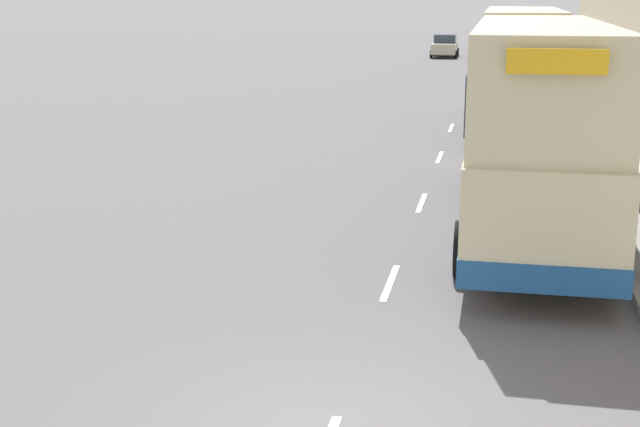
{
  "coord_description": "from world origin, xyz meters",
  "views": [
    {
      "loc": [
        1.71,
        -9.11,
        4.92
      ],
      "look_at": [
        -4.23,
        20.29,
        -2.6
      ],
      "focal_mm": 50.0,
      "sensor_mm": 36.0,
      "label": 1
    }
  ],
  "objects_px": {
    "double_decker_bus_near": "(536,122)",
    "car_1": "(525,57)",
    "double_decker_bus_ahead": "(521,68)",
    "car_0": "(445,46)"
  },
  "relations": [
    {
      "from": "double_decker_bus_near",
      "to": "car_1",
      "type": "relative_size",
      "value": 2.61
    },
    {
      "from": "double_decker_bus_ahead",
      "to": "car_1",
      "type": "relative_size",
      "value": 2.57
    },
    {
      "from": "car_1",
      "to": "double_decker_bus_near",
      "type": "bearing_deg",
      "value": -90.98
    },
    {
      "from": "double_decker_bus_ahead",
      "to": "car_1",
      "type": "distance_m",
      "value": 25.69
    },
    {
      "from": "double_decker_bus_ahead",
      "to": "car_0",
      "type": "relative_size",
      "value": 2.53
    },
    {
      "from": "double_decker_bus_ahead",
      "to": "car_1",
      "type": "xyz_separation_m",
      "value": [
        0.77,
        25.64,
        -1.43
      ]
    },
    {
      "from": "double_decker_bus_near",
      "to": "car_1",
      "type": "distance_m",
      "value": 39.2
    },
    {
      "from": "double_decker_bus_near",
      "to": "car_1",
      "type": "height_order",
      "value": "double_decker_bus_near"
    },
    {
      "from": "car_0",
      "to": "car_1",
      "type": "distance_m",
      "value": 12.85
    },
    {
      "from": "car_0",
      "to": "car_1",
      "type": "bearing_deg",
      "value": 116.55
    }
  ]
}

